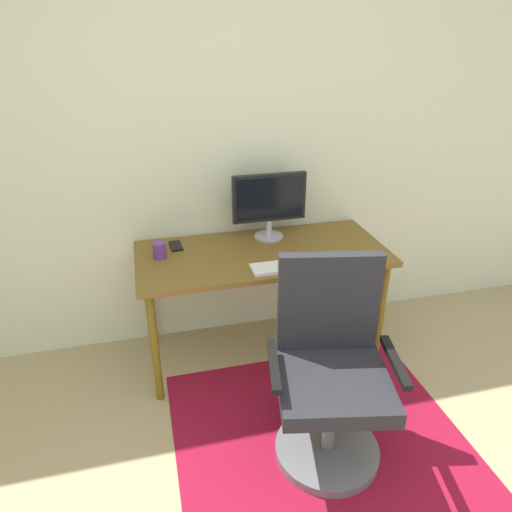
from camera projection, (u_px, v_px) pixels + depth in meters
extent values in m
cube|color=beige|center=(217.00, 139.00, 2.78)|extent=(6.00, 0.10, 2.60)
cube|color=maroon|center=(319.00, 437.00, 2.40)|extent=(1.46, 1.31, 0.01)
cube|color=brown|center=(262.00, 254.00, 2.73)|extent=(1.45, 0.66, 0.03)
cylinder|color=brown|center=(155.00, 349.00, 2.51)|extent=(0.04, 0.04, 0.69)
cylinder|color=brown|center=(380.00, 315.00, 2.80)|extent=(0.04, 0.04, 0.69)
cylinder|color=brown|center=(150.00, 298.00, 2.98)|extent=(0.04, 0.04, 0.69)
cylinder|color=brown|center=(344.00, 274.00, 3.27)|extent=(0.04, 0.04, 0.69)
cylinder|color=#B2B2B7|center=(269.00, 236.00, 2.90)|extent=(0.18, 0.18, 0.01)
cylinder|color=#B2B2B7|center=(269.00, 228.00, 2.88)|extent=(0.04, 0.04, 0.10)
cube|color=black|center=(269.00, 198.00, 2.79)|extent=(0.45, 0.04, 0.29)
cube|color=black|center=(270.00, 199.00, 2.78)|extent=(0.41, 0.00, 0.25)
cube|color=white|center=(290.00, 266.00, 2.53)|extent=(0.43, 0.13, 0.02)
ellipsoid|color=black|center=(347.00, 256.00, 2.63)|extent=(0.06, 0.10, 0.03)
cylinder|color=#66318B|center=(159.00, 250.00, 2.62)|extent=(0.08, 0.08, 0.09)
cube|color=black|center=(176.00, 246.00, 2.77)|extent=(0.08, 0.14, 0.01)
cylinder|color=slate|center=(327.00, 449.00, 2.30)|extent=(0.51, 0.51, 0.05)
cylinder|color=slate|center=(330.00, 419.00, 2.21)|extent=(0.06, 0.06, 0.36)
cube|color=#232328|center=(333.00, 382.00, 2.12)|extent=(0.59, 0.59, 0.08)
cube|color=#232328|center=(328.00, 302.00, 2.19)|extent=(0.48, 0.16, 0.50)
cube|color=black|center=(274.00, 365.00, 2.06)|extent=(0.11, 0.35, 0.03)
cube|color=black|center=(395.00, 361.00, 2.08)|extent=(0.11, 0.35, 0.03)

